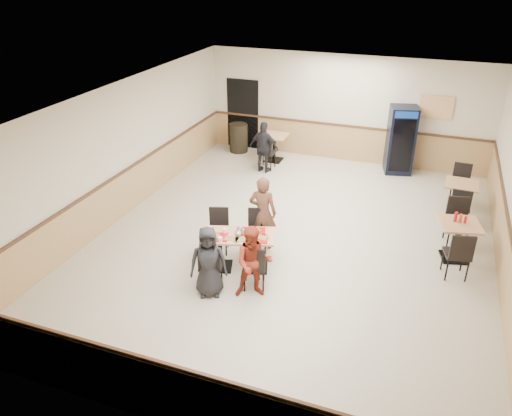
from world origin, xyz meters
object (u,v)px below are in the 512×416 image
at_px(side_table_near, 458,235).
at_px(trash_bin, 239,138).
at_px(main_table, 238,246).
at_px(diner_woman_left, 208,262).
at_px(side_table_far, 460,193).
at_px(pepsi_cooler, 401,140).
at_px(diner_woman_right, 254,262).
at_px(lone_diner, 264,147).
at_px(back_table, 274,144).
at_px(diner_man_opposite, 263,213).

relative_size(side_table_near, trash_bin, 1.04).
height_order(main_table, diner_woman_left, diner_woman_left).
bearing_deg(main_table, side_table_near, 7.16).
bearing_deg(side_table_far, pepsi_cooler, 127.34).
relative_size(side_table_near, pepsi_cooler, 0.49).
distance_m(diner_woman_right, pepsi_cooler, 6.86).
relative_size(main_table, side_table_near, 1.68).
bearing_deg(diner_woman_left, lone_diner, 75.45).
xyz_separation_m(diner_woman_right, lone_diner, (-1.70, 5.34, 0.03)).
bearing_deg(side_table_far, trash_bin, 162.03).
bearing_deg(back_table, lone_diner, -90.00).
height_order(lone_diner, trash_bin, lone_diner).
relative_size(diner_woman_right, side_table_far, 1.75).
bearing_deg(pepsi_cooler, back_table, 172.49).
relative_size(side_table_far, trash_bin, 0.89).
distance_m(main_table, diner_man_opposite, 0.98).
distance_m(side_table_far, back_table, 5.32).
bearing_deg(diner_man_opposite, back_table, -80.28).
height_order(diner_woman_right, lone_diner, lone_diner).
distance_m(diner_woman_right, trash_bin, 7.21).
bearing_deg(side_table_far, back_table, 161.47).
bearing_deg(side_table_near, pepsi_cooler, 110.50).
bearing_deg(main_table, diner_woman_right, -67.62).
bearing_deg(main_table, side_table_far, 26.94).
bearing_deg(diner_woman_right, pepsi_cooler, 52.75).
distance_m(side_table_far, trash_bin, 6.61).
distance_m(diner_man_opposite, trash_bin, 5.59).
bearing_deg(lone_diner, diner_woman_left, 104.13).
bearing_deg(diner_woman_left, side_table_far, 25.16).
xyz_separation_m(lone_diner, pepsi_cooler, (3.45, 1.28, 0.21)).
relative_size(diner_woman_right, trash_bin, 1.57).
distance_m(lone_diner, pepsi_cooler, 3.69).
xyz_separation_m(lone_diner, trash_bin, (-1.25, 1.24, -0.28)).
bearing_deg(main_table, diner_woman_left, -117.90).
xyz_separation_m(lone_diner, side_table_far, (5.04, -0.80, -0.19)).
bearing_deg(diner_woman_right, lone_diner, 85.23).
relative_size(lone_diner, trash_bin, 1.64).
height_order(back_table, pepsi_cooler, pepsi_cooler).
bearing_deg(back_table, trash_bin, 164.33).
bearing_deg(pepsi_cooler, main_table, -125.43).
xyz_separation_m(main_table, back_table, (-1.12, 5.54, 0.03)).
height_order(lone_diner, side_table_near, lone_diner).
bearing_deg(diner_woman_right, main_table, 107.54).
bearing_deg(diner_man_opposite, main_table, 73.77).
xyz_separation_m(back_table, trash_bin, (-1.25, 0.35, -0.09)).
height_order(diner_man_opposite, side_table_far, diner_man_opposite).
height_order(lone_diner, side_table_far, lone_diner).
relative_size(main_table, side_table_far, 1.96).
xyz_separation_m(diner_woman_left, side_table_far, (4.09, 4.78, -0.15)).
bearing_deg(lone_diner, side_table_far, 175.36).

